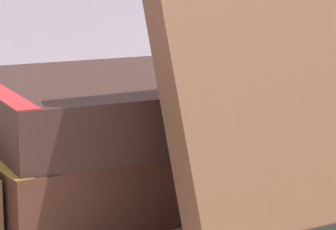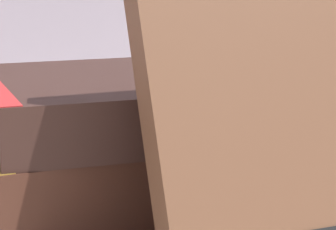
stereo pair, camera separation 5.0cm
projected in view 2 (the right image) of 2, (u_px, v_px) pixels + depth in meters
ground_plane at (172, 206)px, 0.47m from camera, size 3.00×3.00×0.00m
book_flat_bottom at (144, 153)px, 0.51m from camera, size 0.25×0.17×0.04m
book_flat_top at (150, 101)px, 0.49m from camera, size 0.22×0.16×0.03m
book_leaning_front at (254, 117)px, 0.39m from camera, size 0.11×0.07×0.15m
pocket_watch at (216, 68)px, 0.49m from camera, size 0.05×0.05×0.01m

